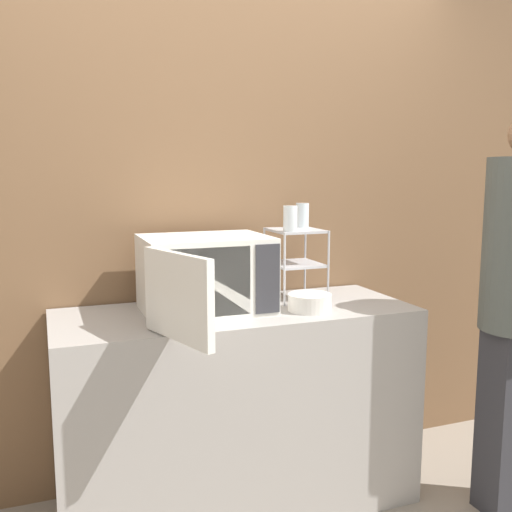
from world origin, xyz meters
The scene contains 7 objects.
wall_back centered at (0.00, 0.65, 1.30)m, with size 8.00×0.06×2.60m.
counter centered at (0.00, 0.30, 0.45)m, with size 1.56×0.61×0.90m.
microwave centered at (-0.14, 0.31, 1.07)m, with size 0.56×0.81×0.33m.
dish_rack centered at (0.34, 0.42, 1.14)m, with size 0.23×0.26×0.33m.
glass_front_left centered at (0.27, 0.33, 1.29)m, with size 0.06×0.06×0.12m.
glass_back_right centered at (0.41, 0.51, 1.29)m, with size 0.06×0.06×0.12m.
bowl centered at (0.29, 0.18, 0.94)m, with size 0.19×0.19×0.07m.
Camera 1 is at (-0.78, -2.00, 1.50)m, focal length 40.00 mm.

